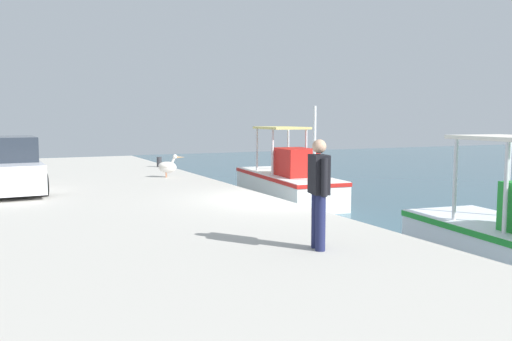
{
  "coord_description": "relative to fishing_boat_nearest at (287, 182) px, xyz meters",
  "views": [
    {
      "loc": [
        11.84,
        -6.33,
        2.85
      ],
      "look_at": [
        -4.17,
        1.28,
        1.11
      ],
      "focal_mm": 36.63,
      "sensor_mm": 36.0,
      "label": 1
    }
  ],
  "objects": [
    {
      "name": "quay_pier",
      "position": [
        4.06,
        -7.44,
        -0.28
      ],
      "size": [
        36.0,
        10.0,
        0.8
      ],
      "primitive_type": "cube",
      "color": "#BCB7AD",
      "rests_on": "ground"
    },
    {
      "name": "fishing_boat_nearest",
      "position": [
        0.0,
        0.0,
        0.0
      ],
      "size": [
        6.11,
        2.44,
        3.27
      ],
      "color": "white",
      "rests_on": "ground"
    },
    {
      "name": "pelican",
      "position": [
        -2.08,
        -3.71,
        0.52
      ],
      "size": [
        0.62,
        0.94,
        0.82
      ],
      "color": "tan",
      "rests_on": "quay_pier"
    },
    {
      "name": "fisherman_standing",
      "position": [
        9.0,
        -4.4,
        1.09
      ],
      "size": [
        0.6,
        0.33,
        1.74
      ],
      "color": "#1E234C",
      "rests_on": "quay_pier"
    },
    {
      "name": "parked_car",
      "position": [
        -0.33,
        -8.86,
        0.84
      ],
      "size": [
        4.17,
        2.02,
        1.57
      ],
      "color": "black",
      "rests_on": "quay_pier"
    },
    {
      "name": "mooring_bollard_nearest",
      "position": [
        -6.25,
        -2.89,
        0.34
      ],
      "size": [
        0.22,
        0.22,
        0.43
      ],
      "primitive_type": "cylinder",
      "color": "#333338",
      "rests_on": "quay_pier"
    }
  ]
}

